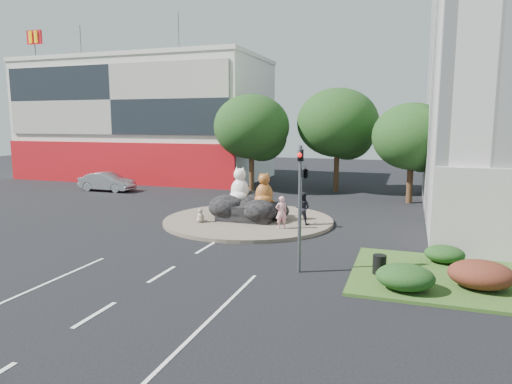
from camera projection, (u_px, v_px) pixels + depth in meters
ground at (162, 274)px, 17.77m from camera, size 120.00×120.00×0.00m
roundabout_island at (248, 220)px, 27.11m from camera, size 10.00×10.00×0.20m
rock_plinth at (248, 211)px, 27.03m from camera, size 3.20×2.60×0.90m
shophouse_block at (146, 120)px, 48.69m from camera, size 25.20×12.30×17.40m
grass_verge at (491, 282)px, 16.75m from camera, size 10.00×6.00×0.12m
tree_left at (252, 130)px, 38.88m from camera, size 6.46×6.46×8.27m
tree_mid at (338, 126)px, 38.48m from camera, size 6.84×6.84×8.76m
tree_right at (413, 140)px, 32.96m from camera, size 5.70×5.70×7.30m
hedge_near_green at (405, 277)px, 15.75m from camera, size 2.00×1.60×0.90m
hedge_red at (481, 275)px, 15.89m from camera, size 2.20×1.76×0.99m
hedge_back_green at (445, 254)px, 18.85m from camera, size 1.60×1.28×0.72m
traffic_light at (303, 182)px, 17.47m from camera, size 0.44×1.24×5.00m
street_lamp at (501, 152)px, 20.49m from camera, size 2.34×0.22×8.06m
cat_white at (240, 185)px, 27.34m from camera, size 1.46×1.31×2.17m
cat_tabby at (264, 188)px, 26.49m from camera, size 1.43×1.33×1.94m
kitten_calico at (200, 215)px, 26.15m from camera, size 0.61×0.56×0.83m
kitten_white at (266, 215)px, 25.99m from camera, size 0.68×0.67×0.85m
pedestrian_pink at (281, 212)px, 24.52m from camera, size 0.77×0.71×1.77m
pedestrian_dark at (302, 208)px, 25.50m from camera, size 1.00×0.84×1.84m
parked_car at (107, 182)px, 39.36m from camera, size 4.86×1.70×1.60m
litter_bin at (379, 264)px, 17.44m from camera, size 0.66×0.66×0.74m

